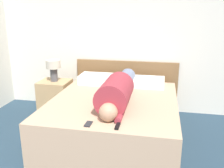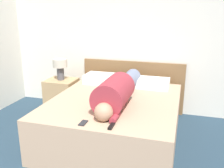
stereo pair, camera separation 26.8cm
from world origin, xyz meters
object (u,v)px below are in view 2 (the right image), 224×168
at_px(bed, 115,119).
at_px(person_lying, 118,90).
at_px(table_lamp, 60,66).
at_px(tv_remote, 112,126).
at_px(nightstand, 62,96).
at_px(cell_phone, 83,123).
at_px(pillow_near_headboard, 103,79).
at_px(pillow_second, 151,83).

distance_m(bed, person_lying, 0.46).
distance_m(table_lamp, tv_remote, 1.99).
xyz_separation_m(nightstand, cell_phone, (1.03, -1.46, 0.29)).
height_order(pillow_near_headboard, tv_remote, pillow_near_headboard).
relative_size(table_lamp, pillow_near_headboard, 0.63).
bearing_deg(person_lying, tv_remote, -80.21).
xyz_separation_m(bed, table_lamp, (-1.14, 0.65, 0.53)).
bearing_deg(tv_remote, table_lamp, 132.51).
height_order(table_lamp, pillow_second, table_lamp).
bearing_deg(nightstand, bed, -29.58).
bearing_deg(bed, tv_remote, -76.51).
xyz_separation_m(person_lying, pillow_near_headboard, (-0.48, 0.80, -0.09)).
distance_m(table_lamp, pillow_near_headboard, 0.76).
bearing_deg(tv_remote, bed, 103.49).
height_order(person_lying, pillow_second, person_lying).
bearing_deg(bed, nightstand, 150.42).
distance_m(nightstand, tv_remote, 2.00).
xyz_separation_m(person_lying, tv_remote, (0.12, -0.71, -0.15)).
relative_size(pillow_second, tv_remote, 3.59).
relative_size(person_lying, cell_phone, 12.41).
bearing_deg(bed, pillow_second, 61.27).
relative_size(bed, pillow_near_headboard, 3.36).
bearing_deg(table_lamp, nightstand, -63.43).
bearing_deg(pillow_near_headboard, tv_remote, -68.26).
distance_m(pillow_near_headboard, pillow_second, 0.79).
distance_m(table_lamp, cell_phone, 1.80).
bearing_deg(pillow_near_headboard, cell_phone, -79.04).
bearing_deg(nightstand, pillow_second, 1.78).
height_order(pillow_second, tv_remote, pillow_second).
relative_size(bed, table_lamp, 5.37).
height_order(bed, nightstand, nightstand).
height_order(nightstand, pillow_near_headboard, pillow_near_headboard).
height_order(pillow_second, cell_phone, pillow_second).
bearing_deg(nightstand, table_lamp, 116.57).
bearing_deg(person_lying, pillow_near_headboard, 120.92).
xyz_separation_m(table_lamp, pillow_second, (1.52, 0.05, -0.18)).
bearing_deg(nightstand, cell_phone, -54.91).
bearing_deg(pillow_near_headboard, bed, -59.73).
relative_size(table_lamp, cell_phone, 2.73).
bearing_deg(person_lying, cell_phone, -104.58).
distance_m(bed, pillow_near_headboard, 0.88).
distance_m(person_lying, pillow_near_headboard, 0.93).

